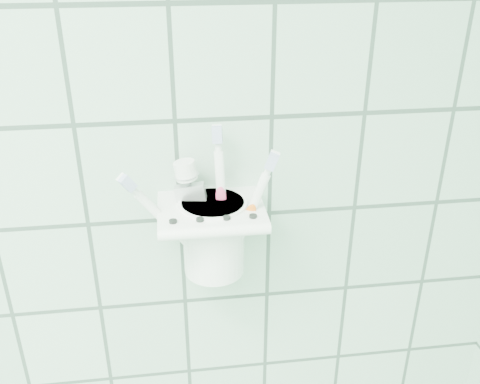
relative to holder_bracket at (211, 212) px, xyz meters
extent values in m
cube|color=white|center=(0.00, 0.04, -0.01)|extent=(0.05, 0.02, 0.04)
cube|color=white|center=(0.00, 0.00, 0.00)|extent=(0.13, 0.10, 0.01)
cylinder|color=white|center=(0.00, -0.05, 0.00)|extent=(0.13, 0.01, 0.01)
cylinder|color=black|center=(-0.05, -0.04, 0.01)|extent=(0.01, 0.01, 0.00)
cylinder|color=black|center=(-0.02, -0.04, 0.01)|extent=(0.01, 0.01, 0.00)
cylinder|color=black|center=(0.02, -0.04, 0.01)|extent=(0.01, 0.01, 0.00)
cylinder|color=black|center=(0.05, -0.04, 0.01)|extent=(0.01, 0.01, 0.00)
cylinder|color=white|center=(0.00, 0.00, -0.04)|extent=(0.08, 0.08, 0.10)
cylinder|color=white|center=(0.00, 0.00, 0.01)|extent=(0.09, 0.09, 0.01)
cylinder|color=black|center=(0.00, 0.00, 0.01)|extent=(0.07, 0.07, 0.00)
cylinder|color=white|center=(-0.01, 0.01, -0.01)|extent=(0.09, 0.05, 0.13)
cylinder|color=white|center=(-0.01, 0.01, 0.08)|extent=(0.02, 0.01, 0.02)
cube|color=silver|center=(-0.01, 0.01, 0.09)|extent=(0.02, 0.02, 0.02)
cube|color=white|center=(-0.01, 0.01, 0.09)|extent=(0.02, 0.01, 0.02)
ellipsoid|color=green|center=(-0.01, 0.01, 0.01)|extent=(0.02, 0.02, 0.03)
cylinder|color=white|center=(0.02, 0.00, 0.00)|extent=(0.02, 0.03, 0.15)
cylinder|color=white|center=(0.02, 0.00, 0.08)|extent=(0.01, 0.01, 0.02)
cube|color=silver|center=(0.02, 0.00, 0.10)|extent=(0.01, 0.01, 0.02)
cube|color=white|center=(0.02, 0.01, 0.10)|extent=(0.01, 0.01, 0.02)
ellipsoid|color=#D83F72|center=(0.02, 0.00, 0.02)|extent=(0.01, 0.01, 0.03)
cylinder|color=white|center=(0.02, 0.00, -0.01)|extent=(0.06, 0.04, 0.14)
cylinder|color=white|center=(0.02, 0.00, 0.08)|extent=(0.02, 0.01, 0.02)
cube|color=silver|center=(0.02, 0.00, 0.09)|extent=(0.02, 0.01, 0.02)
cube|color=white|center=(0.02, 0.00, 0.09)|extent=(0.02, 0.01, 0.02)
ellipsoid|color=orange|center=(0.02, 0.00, 0.01)|extent=(0.02, 0.01, 0.03)
cube|color=silver|center=(-0.01, 0.01, -0.02)|extent=(0.06, 0.02, 0.11)
cube|color=silver|center=(-0.01, 0.01, -0.08)|extent=(0.04, 0.01, 0.02)
cone|color=silver|center=(-0.01, 0.01, 0.04)|extent=(0.04, 0.04, 0.02)
cylinder|color=white|center=(-0.01, 0.01, 0.05)|extent=(0.03, 0.03, 0.03)
camera|label=1|loc=(-0.04, -0.59, 0.32)|focal=40.00mm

